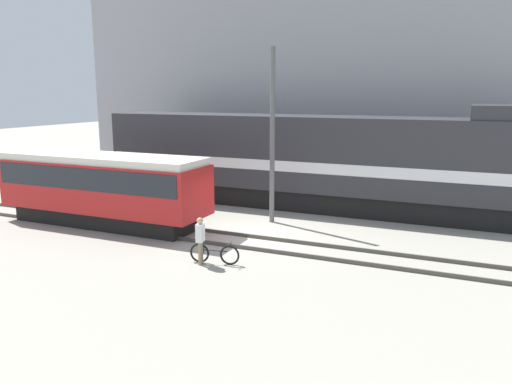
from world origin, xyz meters
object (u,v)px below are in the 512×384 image
Objects in this scene: bicycle at (215,254)px; utility_pole_left at (272,137)px; streetcar at (103,185)px; freight_locomotive at (306,160)px; person at (200,236)px.

utility_pole_left is (-0.30, 5.87, 3.42)m from bicycle.
freight_locomotive is at bearing 43.92° from streetcar.
bicycle is (-0.17, -9.21, -2.04)m from freight_locomotive.
bicycle is at bearing -20.54° from streetcar.
freight_locomotive is 12.21× the size of bicycle.
bicycle is 0.23× the size of utility_pole_left.
freight_locomotive is 9.43m from bicycle.
freight_locomotive is 2.77× the size of utility_pole_left.
streetcar is 1.26× the size of utility_pole_left.
bicycle is at bearing -91.03° from freight_locomotive.
freight_locomotive is at bearing 86.56° from person.
utility_pole_left is at bearing 89.10° from person.
freight_locomotive reaches higher than streetcar.
freight_locomotive reaches higher than bicycle.
utility_pole_left is at bearing 27.32° from streetcar.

